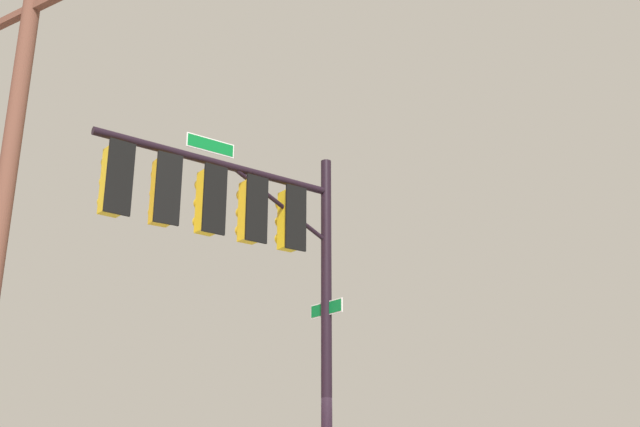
% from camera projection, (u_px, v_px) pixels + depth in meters
% --- Properties ---
extents(signal_pole_assembly, '(4.56, 2.32, 7.05)m').
position_uv_depth(signal_pole_assembly, '(236.00, 234.00, 12.93)').
color(signal_pole_assembly, black).
rests_on(signal_pole_assembly, ground_plane).
extents(utility_pole, '(0.26, 1.80, 8.76)m').
position_uv_depth(utility_pole, '(0.00, 230.00, 10.47)').
color(utility_pole, brown).
rests_on(utility_pole, ground_plane).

